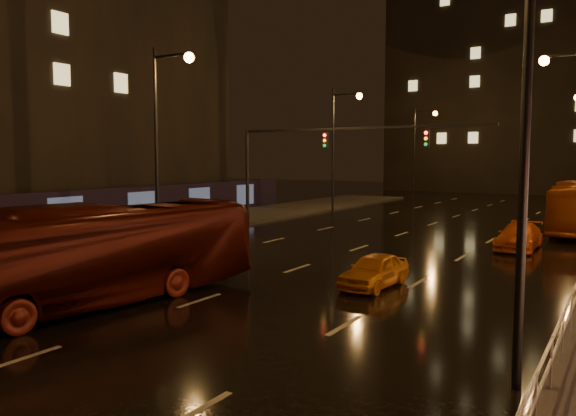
% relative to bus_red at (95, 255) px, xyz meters
% --- Properties ---
extents(ground, '(140.00, 140.00, 0.00)m').
position_rel_bus_red_xyz_m(ground, '(2.34, 18.00, -1.53)').
color(ground, black).
rests_on(ground, ground).
extents(sidewalk_left, '(7.00, 70.00, 0.15)m').
position_rel_bus_red_xyz_m(sidewalk_left, '(-11.16, 13.00, -1.45)').
color(sidewalk_left, '#38332D').
rests_on(sidewalk_left, ground).
extents(building_distant, '(44.00, 16.00, 36.00)m').
position_rel_bus_red_xyz_m(building_distant, '(6.34, 70.00, 16.47)').
color(building_distant, black).
rests_on(building_distant, ground).
extents(hoarding_left, '(0.30, 46.00, 2.50)m').
position_rel_bus_red_xyz_m(hoarding_left, '(-14.86, 10.00, -0.28)').
color(hoarding_left, black).
rests_on(hoarding_left, ground).
extents(traffic_signal, '(15.31, 0.32, 6.20)m').
position_rel_bus_red_xyz_m(traffic_signal, '(-2.72, 18.00, 3.21)').
color(traffic_signal, black).
rests_on(traffic_signal, ground).
extents(streetlight_right, '(2.64, 0.50, 10.00)m').
position_rel_bus_red_xyz_m(streetlight_right, '(11.26, 0.00, 4.91)').
color(streetlight_right, black).
rests_on(streetlight_right, ground).
extents(bus_red, '(4.06, 11.22, 3.06)m').
position_rel_bus_red_xyz_m(bus_red, '(0.00, 0.00, 0.00)').
color(bus_red, '#51130B').
rests_on(bus_red, ground).
extents(taxi_near, '(1.58, 3.49, 1.16)m').
position_rel_bus_red_xyz_m(taxi_near, '(6.27, 6.57, -0.95)').
color(taxi_near, orange).
rests_on(taxi_near, ground).
extents(taxi_far, '(1.83, 4.34, 1.25)m').
position_rel_bus_red_xyz_m(taxi_far, '(9.13, 17.73, -0.90)').
color(taxi_far, '#D95914').
rests_on(taxi_far, ground).
extents(pedestrian_c, '(0.71, 0.87, 1.54)m').
position_rel_bus_red_xyz_m(pedestrian_c, '(-12.23, 4.60, -0.61)').
color(pedestrian_c, black).
rests_on(pedestrian_c, sidewalk_left).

